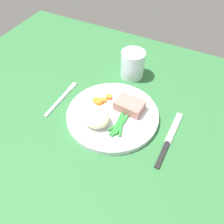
% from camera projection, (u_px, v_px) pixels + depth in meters
% --- Properties ---
extents(dining_table, '(1.20, 0.90, 0.02)m').
position_uv_depth(dining_table, '(108.00, 118.00, 0.76)').
color(dining_table, '#2D6B38').
rests_on(dining_table, ground).
extents(dinner_plate, '(0.27, 0.27, 0.02)m').
position_uv_depth(dinner_plate, '(112.00, 116.00, 0.74)').
color(dinner_plate, white).
rests_on(dinner_plate, dining_table).
extents(meat_portion, '(0.08, 0.06, 0.03)m').
position_uv_depth(meat_portion, '(130.00, 105.00, 0.73)').
color(meat_portion, '#B2756B').
rests_on(meat_portion, dinner_plate).
extents(mashed_potatoes, '(0.08, 0.07, 0.04)m').
position_uv_depth(mashed_potatoes, '(96.00, 118.00, 0.69)').
color(mashed_potatoes, beige).
rests_on(mashed_potatoes, dinner_plate).
extents(carrot_slices, '(0.05, 0.05, 0.01)m').
position_uv_depth(carrot_slices, '(101.00, 100.00, 0.76)').
color(carrot_slices, orange).
rests_on(carrot_slices, dinner_plate).
extents(green_beans, '(0.04, 0.10, 0.01)m').
position_uv_depth(green_beans, '(119.00, 125.00, 0.70)').
color(green_beans, '#2D8C38').
rests_on(green_beans, dinner_plate).
extents(fork, '(0.01, 0.17, 0.00)m').
position_uv_depth(fork, '(61.00, 99.00, 0.79)').
color(fork, silver).
rests_on(fork, dining_table).
extents(knife, '(0.02, 0.21, 0.01)m').
position_uv_depth(knife, '(169.00, 140.00, 0.69)').
color(knife, black).
rests_on(knife, dining_table).
extents(water_glass, '(0.08, 0.08, 0.09)m').
position_uv_depth(water_glass, '(132.00, 66.00, 0.85)').
color(water_glass, silver).
rests_on(water_glass, dining_table).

